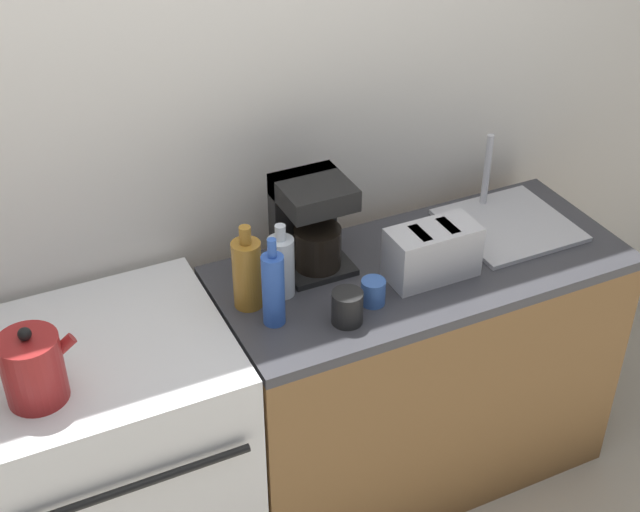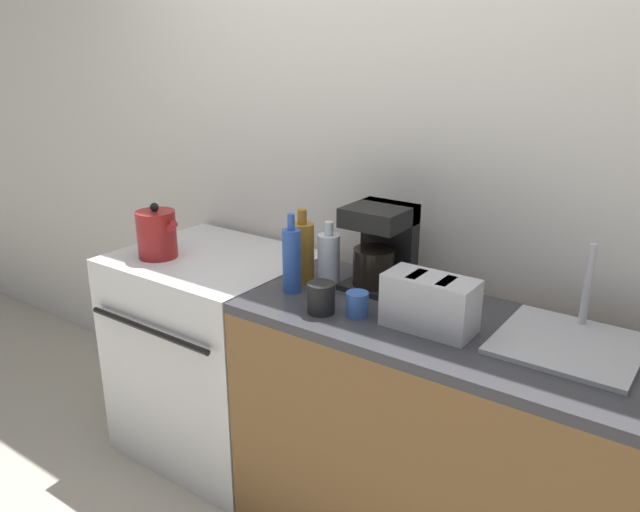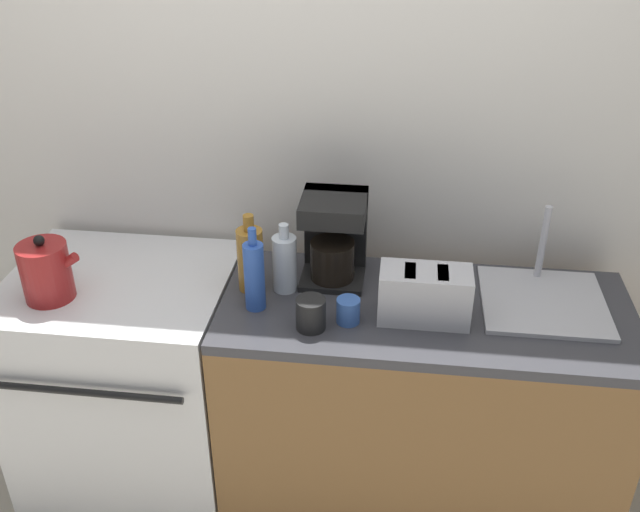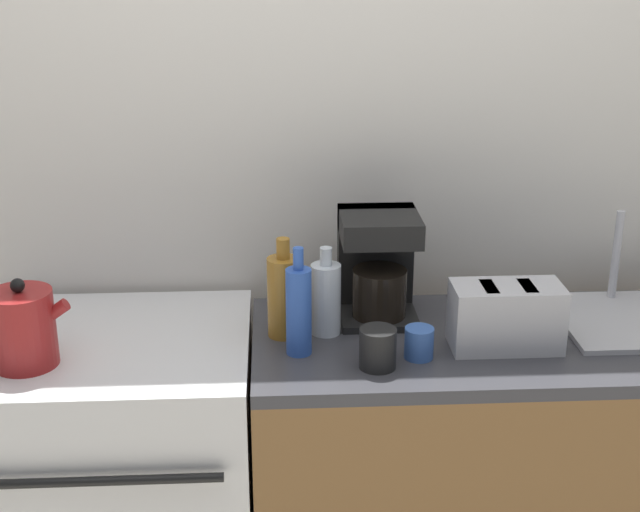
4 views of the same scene
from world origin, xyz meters
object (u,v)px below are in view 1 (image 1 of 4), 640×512
(bottle_blue, at_px, (273,288))
(bottle_amber, at_px, (247,273))
(toaster, at_px, (432,252))
(cup_blue, at_px, (373,292))
(stove, at_px, (112,460))
(kettle, at_px, (33,368))
(coffee_maker, at_px, (311,221))
(bottle_clear, at_px, (281,265))
(cup_black, at_px, (347,307))

(bottle_blue, xyz_separation_m, bottle_amber, (-0.04, 0.11, -0.01))
(toaster, relative_size, cup_blue, 3.49)
(stove, xyz_separation_m, kettle, (-0.17, -0.13, 0.55))
(stove, relative_size, coffee_maker, 3.01)
(kettle, distance_m, toaster, 1.23)
(stove, bearing_deg, toaster, -5.37)
(kettle, bearing_deg, stove, 38.20)
(kettle, xyz_separation_m, bottle_blue, (0.69, 0.03, 0.02))
(kettle, bearing_deg, cup_blue, -0.98)
(bottle_clear, relative_size, cup_blue, 2.99)
(bottle_blue, relative_size, bottle_clear, 1.18)
(kettle, distance_m, coffee_maker, 0.96)
(toaster, xyz_separation_m, bottle_clear, (-0.46, 0.12, 0.02))
(toaster, bearing_deg, bottle_amber, 169.61)
(kettle, xyz_separation_m, coffee_maker, (0.92, 0.26, 0.06))
(stove, height_order, cup_blue, cup_blue)
(bottle_blue, bearing_deg, bottle_amber, 108.07)
(stove, distance_m, bottle_amber, 0.74)
(bottle_amber, bearing_deg, toaster, -10.39)
(coffee_maker, height_order, bottle_amber, coffee_maker)
(kettle, height_order, bottle_clear, bottle_clear)
(stove, xyz_separation_m, cup_black, (0.71, -0.20, 0.50))
(kettle, xyz_separation_m, toaster, (1.23, 0.03, -0.01))
(cup_black, bearing_deg, cup_blue, 22.90)
(cup_blue, relative_size, cup_black, 0.79)
(kettle, height_order, cup_blue, kettle)
(kettle, xyz_separation_m, bottle_clear, (0.77, 0.15, 0.00))
(coffee_maker, relative_size, bottle_amber, 1.11)
(toaster, xyz_separation_m, bottle_amber, (-0.58, 0.11, 0.03))
(toaster, height_order, bottle_clear, bottle_clear)
(coffee_maker, relative_size, bottle_blue, 1.06)
(toaster, bearing_deg, stove, 174.63)
(coffee_maker, xyz_separation_m, cup_black, (-0.04, -0.33, -0.11))
(stove, distance_m, kettle, 0.59)
(coffee_maker, bearing_deg, bottle_blue, -134.34)
(stove, height_order, cup_black, cup_black)
(stove, relative_size, toaster, 3.22)
(kettle, relative_size, cup_blue, 2.83)
(toaster, relative_size, cup_black, 2.75)
(bottle_clear, xyz_separation_m, cup_blue, (0.23, -0.17, -0.06))
(toaster, bearing_deg, bottle_clear, 166.06)
(toaster, distance_m, bottle_blue, 0.54)
(bottle_amber, bearing_deg, cup_blue, -24.52)
(cup_black, bearing_deg, bottle_clear, 118.81)
(kettle, relative_size, bottle_blue, 0.80)
(bottle_clear, height_order, cup_blue, bottle_clear)
(cup_blue, bearing_deg, stove, 169.71)
(bottle_blue, relative_size, cup_blue, 3.53)
(bottle_blue, xyz_separation_m, cup_black, (0.19, -0.09, -0.07))
(kettle, relative_size, cup_black, 2.24)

